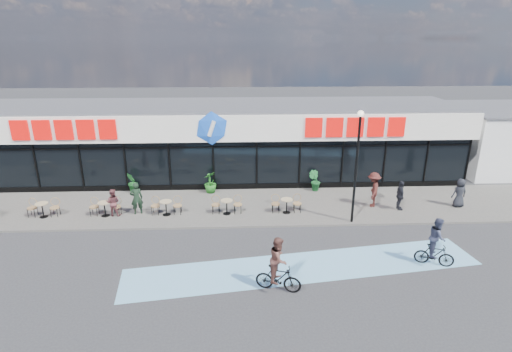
# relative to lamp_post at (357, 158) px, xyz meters

# --- Properties ---
(ground) EXTENTS (120.00, 120.00, 0.00)m
(ground) POSITION_rel_lamp_post_xyz_m (-6.89, -2.30, -3.29)
(ground) COLOR #28282B
(ground) RESTS_ON ground
(sidewalk) EXTENTS (44.00, 5.00, 0.10)m
(sidewalk) POSITION_rel_lamp_post_xyz_m (-6.89, 2.20, -3.24)
(sidewalk) COLOR #56534C
(sidewalk) RESTS_ON ground
(bike_lane) EXTENTS (14.17, 4.13, 0.01)m
(bike_lane) POSITION_rel_lamp_post_xyz_m (-2.89, -3.80, -3.28)
(bike_lane) COLOR #659DBF
(bike_lane) RESTS_ON ground
(building) EXTENTS (30.60, 6.57, 4.75)m
(building) POSITION_rel_lamp_post_xyz_m (-6.89, 7.63, -0.95)
(building) COLOR black
(building) RESTS_ON ground
(lamp_post) EXTENTS (0.28, 0.28, 5.39)m
(lamp_post) POSITION_rel_lamp_post_xyz_m (0.00, 0.00, 0.00)
(lamp_post) COLOR black
(lamp_post) RESTS_ON sidewalk
(bistro_set_1) EXTENTS (1.54, 0.62, 0.90)m
(bistro_set_1) POSITION_rel_lamp_post_xyz_m (-15.14, 1.25, -2.73)
(bistro_set_1) COLOR tan
(bistro_set_1) RESTS_ON sidewalk
(bistro_set_2) EXTENTS (1.54, 0.62, 0.90)m
(bistro_set_2) POSITION_rel_lamp_post_xyz_m (-12.11, 1.25, -2.73)
(bistro_set_2) COLOR tan
(bistro_set_2) RESTS_ON sidewalk
(bistro_set_3) EXTENTS (1.54, 0.62, 0.90)m
(bistro_set_3) POSITION_rel_lamp_post_xyz_m (-9.08, 1.25, -2.73)
(bistro_set_3) COLOR tan
(bistro_set_3) RESTS_ON sidewalk
(bistro_set_4) EXTENTS (1.54, 0.62, 0.90)m
(bistro_set_4) POSITION_rel_lamp_post_xyz_m (-6.06, 1.25, -2.73)
(bistro_set_4) COLOR tan
(bistro_set_4) RESTS_ON sidewalk
(bistro_set_5) EXTENTS (1.54, 0.62, 0.90)m
(bistro_set_5) POSITION_rel_lamp_post_xyz_m (-3.03, 1.25, -2.73)
(bistro_set_5) COLOR tan
(bistro_set_5) RESTS_ON sidewalk
(potted_plant_left) EXTENTS (0.67, 0.77, 1.22)m
(potted_plant_left) POSITION_rel_lamp_post_xyz_m (-11.50, 4.34, -2.58)
(potted_plant_left) COLOR #17511E
(potted_plant_left) RESTS_ON sidewalk
(potted_plant_mid) EXTENTS (0.97, 0.97, 1.23)m
(potted_plant_mid) POSITION_rel_lamp_post_xyz_m (-7.08, 4.19, -2.57)
(potted_plant_mid) COLOR #1D5B1A
(potted_plant_mid) RESTS_ON sidewalk
(potted_plant_right) EXTENTS (0.82, 0.77, 1.19)m
(potted_plant_right) POSITION_rel_lamp_post_xyz_m (-1.05, 4.25, -2.59)
(potted_plant_right) COLOR #164E22
(potted_plant_right) RESTS_ON sidewalk
(patron_left) EXTENTS (0.71, 0.57, 1.67)m
(patron_left) POSITION_rel_lamp_post_xyz_m (-10.55, 1.38, -2.35)
(patron_left) COLOR black
(patron_left) RESTS_ON sidewalk
(patron_right) EXTENTS (0.71, 0.57, 1.39)m
(patron_right) POSITION_rel_lamp_post_xyz_m (-11.68, 1.22, -2.49)
(patron_right) COLOR brown
(patron_right) RESTS_ON sidewalk
(pedestrian_a) EXTENTS (1.02, 1.35, 1.86)m
(pedestrian_a) POSITION_rel_lamp_post_xyz_m (1.58, 1.82, -2.26)
(pedestrian_a) COLOR #3E1A16
(pedestrian_a) RESTS_ON sidewalk
(pedestrian_b) EXTENTS (0.46, 0.95, 1.56)m
(pedestrian_b) POSITION_rel_lamp_post_xyz_m (2.82, 1.32, -2.41)
(pedestrian_b) COLOR black
(pedestrian_b) RESTS_ON sidewalk
(pedestrian_c) EXTENTS (0.80, 0.57, 1.54)m
(pedestrian_c) POSITION_rel_lamp_post_xyz_m (6.08, 1.57, -2.42)
(pedestrian_c) COLOR black
(pedestrian_c) RESTS_ON sidewalk
(cyclist_a) EXTENTS (1.71, 0.95, 2.09)m
(cyclist_a) POSITION_rel_lamp_post_xyz_m (-4.08, -5.28, -2.39)
(cyclist_a) COLOR black
(cyclist_a) RESTS_ON ground
(cyclist_b) EXTENTS (1.53, 0.92, 2.02)m
(cyclist_b) POSITION_rel_lamp_post_xyz_m (2.21, -3.85, -2.40)
(cyclist_b) COLOR black
(cyclist_b) RESTS_ON ground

